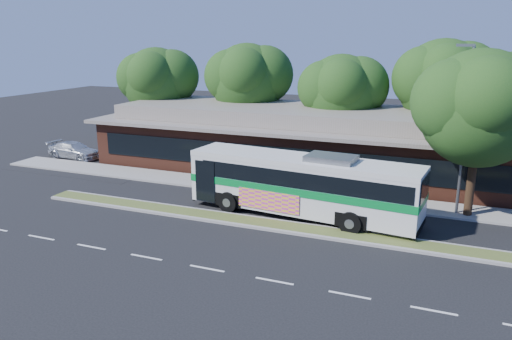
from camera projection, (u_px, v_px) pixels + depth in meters
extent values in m
plane|color=black|center=(252.00, 228.00, 25.36)|extent=(120.00, 120.00, 0.00)
cube|color=#404B20|center=(257.00, 223.00, 25.88)|extent=(26.00, 1.10, 0.15)
cube|color=gray|center=(291.00, 192.00, 31.09)|extent=(44.00, 2.60, 0.12)
cube|color=black|center=(95.00, 156.00, 40.81)|extent=(14.00, 12.00, 0.01)
cube|color=#5B2B1C|center=(319.00, 147.00, 36.62)|extent=(32.00, 10.00, 3.20)
cube|color=gray|center=(320.00, 124.00, 36.17)|extent=(33.20, 11.20, 0.24)
cube|color=gray|center=(320.00, 115.00, 36.01)|extent=(30.00, 8.00, 1.00)
cube|color=black|center=(299.00, 161.00, 32.08)|extent=(30.00, 0.06, 1.60)
cylinder|color=slate|center=(465.00, 134.00, 26.14)|extent=(0.16, 0.16, 9.00)
cube|color=slate|center=(466.00, 45.00, 25.13)|extent=(0.90, 0.18, 0.14)
cylinder|color=black|center=(159.00, 125.00, 43.71)|extent=(0.44, 0.44, 3.99)
sphere|color=#184316|center=(157.00, 82.00, 42.75)|extent=(5.80, 5.80, 5.80)
sphere|color=#184316|center=(172.00, 76.00, 42.55)|extent=(4.52, 4.52, 4.52)
cylinder|color=black|center=(247.00, 128.00, 41.70)|extent=(0.44, 0.44, 4.20)
sphere|color=#184316|center=(247.00, 80.00, 40.70)|extent=(6.00, 6.00, 6.00)
sphere|color=#184316|center=(265.00, 75.00, 40.49)|extent=(4.68, 4.68, 4.68)
cylinder|color=black|center=(339.00, 139.00, 37.98)|extent=(0.44, 0.44, 3.78)
sphere|color=#184316|center=(341.00, 92.00, 37.06)|extent=(5.60, 5.60, 5.60)
sphere|color=#184316|center=(359.00, 86.00, 36.87)|extent=(4.37, 4.37, 4.37)
cylinder|color=black|center=(437.00, 139.00, 36.27)|extent=(0.44, 0.44, 4.41)
sphere|color=#184316|center=(442.00, 83.00, 35.23)|extent=(6.20, 6.20, 6.20)
sphere|color=#184316|center=(464.00, 76.00, 35.02)|extent=(4.84, 4.84, 4.84)
cube|color=silver|center=(302.00, 184.00, 26.65)|extent=(12.71, 3.93, 2.87)
cube|color=black|center=(308.00, 174.00, 26.36)|extent=(11.72, 3.88, 0.86)
cube|color=silver|center=(303.00, 160.00, 26.31)|extent=(12.73, 3.95, 0.27)
cube|color=#05752E|center=(302.00, 186.00, 26.67)|extent=(12.77, 4.00, 0.40)
cube|color=black|center=(204.00, 164.00, 29.38)|extent=(0.30, 2.33, 1.78)
cube|color=black|center=(425.00, 188.00, 23.65)|extent=(0.29, 2.17, 1.15)
cube|color=#BC3796|center=(268.00, 201.00, 26.28)|extent=(3.53, 0.42, 1.04)
cube|color=slate|center=(331.00, 158.00, 25.54)|extent=(2.66, 1.92, 0.31)
cylinder|color=black|center=(228.00, 202.00, 27.58)|extent=(1.18, 0.49, 1.15)
cylinder|color=black|center=(251.00, 190.00, 29.81)|extent=(1.18, 0.49, 1.15)
cylinder|color=black|center=(350.00, 223.00, 24.43)|extent=(1.18, 0.49, 1.15)
cylinder|color=black|center=(365.00, 207.00, 26.67)|extent=(1.18, 0.49, 1.15)
imported|color=#B8BBBF|center=(74.00, 150.00, 39.86)|extent=(4.62, 2.10, 1.31)
cylinder|color=black|center=(471.00, 181.00, 26.44)|extent=(0.44, 0.44, 4.04)
sphere|color=#184316|center=(479.00, 109.00, 25.46)|extent=(6.08, 6.08, 6.08)
sphere|color=#184316|center=(510.00, 99.00, 25.25)|extent=(4.74, 4.74, 4.74)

